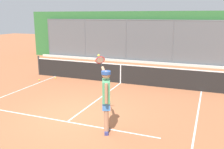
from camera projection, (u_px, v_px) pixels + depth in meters
ground_plane at (75, 116)px, 8.31m from camera, size 60.00×60.00×0.00m
court_line_markings at (62, 125)px, 7.64m from camera, size 7.63×9.09×0.01m
fence_backdrop at (151, 37)px, 17.74m from camera, size 19.40×1.37×3.54m
tennis_net at (121, 73)px, 12.28m from camera, size 9.80×0.09×1.07m
tennis_player at (106, 96)px, 7.01m from camera, size 0.89×1.26×2.09m
tennis_ball_by_sideline at (55, 78)px, 13.28m from camera, size 0.07×0.07×0.07m
tennis_ball_near_baseline at (39, 80)px, 12.89m from camera, size 0.07×0.07×0.07m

